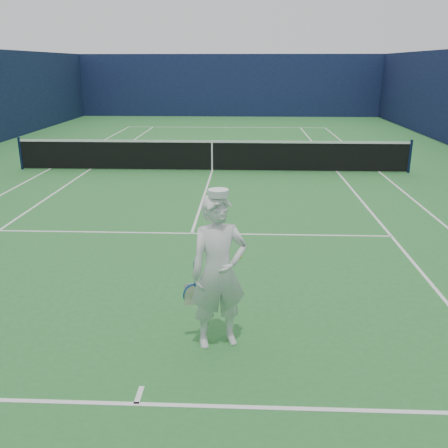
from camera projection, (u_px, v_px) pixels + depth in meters
The scene contains 5 objects.
ground at pixel (212, 171), 16.49m from camera, with size 80.00×80.00×0.00m, color #2B7131.
court_markings at pixel (212, 171), 16.48m from camera, with size 11.03×23.83×0.01m.
windscreen_fence at pixel (212, 109), 15.87m from camera, with size 20.12×36.12×4.00m.
tennis_net at pixel (212, 154), 16.32m from camera, with size 12.88×0.09×1.07m.
tennis_player at pixel (218, 272), 6.04m from camera, with size 0.89×0.67×2.00m.
Camera 1 is at (1.11, -16.20, 3.38)m, focal length 40.00 mm.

